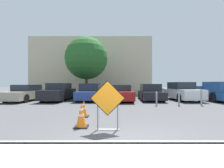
% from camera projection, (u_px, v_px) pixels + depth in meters
% --- Properties ---
extents(ground_plane, '(96.00, 96.00, 0.00)m').
position_uv_depth(ground_plane, '(119.00, 100.00, 13.41)').
color(ground_plane, '#4C4C4F').
extents(curb_lip, '(28.69, 0.20, 0.14)m').
position_uv_depth(curb_lip, '(138.00, 145.00, 3.41)').
color(curb_lip, '#999993').
rests_on(curb_lip, ground_plane).
extents(road_closed_sign, '(1.12, 0.20, 1.58)m').
position_uv_depth(road_closed_sign, '(108.00, 102.00, 4.72)').
color(road_closed_sign, black).
rests_on(road_closed_sign, ground_plane).
extents(traffic_cone_nearest, '(0.47, 0.47, 0.82)m').
position_uv_depth(traffic_cone_nearest, '(82.00, 115.00, 5.07)').
color(traffic_cone_nearest, black).
rests_on(traffic_cone_nearest, ground_plane).
extents(traffic_cone_second, '(0.43, 0.43, 0.75)m').
position_uv_depth(traffic_cone_second, '(85.00, 109.00, 6.66)').
color(traffic_cone_second, black).
rests_on(traffic_cone_second, ground_plane).
extents(parked_car_nearest, '(2.00, 4.48, 1.38)m').
position_uv_depth(parked_car_nearest, '(28.00, 93.00, 12.97)').
color(parked_car_nearest, '#A39984').
rests_on(parked_car_nearest, ground_plane).
extents(parked_car_second, '(1.95, 4.54, 1.52)m').
position_uv_depth(parked_car_second, '(60.00, 92.00, 13.22)').
color(parked_car_second, black).
rests_on(parked_car_second, ground_plane).
extents(parked_car_third, '(1.95, 4.49, 1.49)m').
position_uv_depth(parked_car_third, '(91.00, 92.00, 13.49)').
color(parked_car_third, navy).
rests_on(parked_car_third, ground_plane).
extents(parked_car_fourth, '(1.92, 4.40, 1.36)m').
position_uv_depth(parked_car_fourth, '(121.00, 93.00, 12.91)').
color(parked_car_fourth, maroon).
rests_on(parked_car_fourth, ground_plane).
extents(parked_car_fifth, '(2.08, 4.43, 1.44)m').
position_uv_depth(parked_car_fifth, '(151.00, 93.00, 13.45)').
color(parked_car_fifth, black).
rests_on(parked_car_fifth, ground_plane).
extents(parked_car_sixth, '(2.12, 4.42, 1.60)m').
position_uv_depth(parked_car_sixth, '(182.00, 92.00, 13.30)').
color(parked_car_sixth, silver).
rests_on(parked_car_sixth, ground_plane).
extents(pickup_truck, '(2.09, 5.41, 1.62)m').
position_uv_depth(pickup_truck, '(215.00, 92.00, 12.98)').
color(pickup_truck, navy).
rests_on(pickup_truck, ground_plane).
extents(bollard_nearest, '(0.12, 0.12, 0.95)m').
position_uv_depth(bollard_nearest, '(157.00, 98.00, 10.03)').
color(bollard_nearest, gray).
rests_on(bollard_nearest, ground_plane).
extents(bollard_second, '(0.12, 0.12, 0.91)m').
position_uv_depth(bollard_second, '(180.00, 98.00, 10.02)').
color(bollard_second, gray).
rests_on(bollard_second, ground_plane).
extents(bollard_third, '(0.12, 0.12, 1.08)m').
position_uv_depth(bollard_third, '(202.00, 97.00, 10.01)').
color(bollard_third, gray).
rests_on(bollard_third, ground_plane).
extents(building_facade_backdrop, '(16.96, 5.00, 7.96)m').
position_uv_depth(building_facade_backdrop, '(93.00, 67.00, 22.92)').
color(building_facade_backdrop, beige).
rests_on(building_facade_backdrop, ground_plane).
extents(street_tree_behind_lot, '(4.68, 4.68, 6.61)m').
position_uv_depth(street_tree_behind_lot, '(87.00, 58.00, 16.55)').
color(street_tree_behind_lot, '#513823').
rests_on(street_tree_behind_lot, ground_plane).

